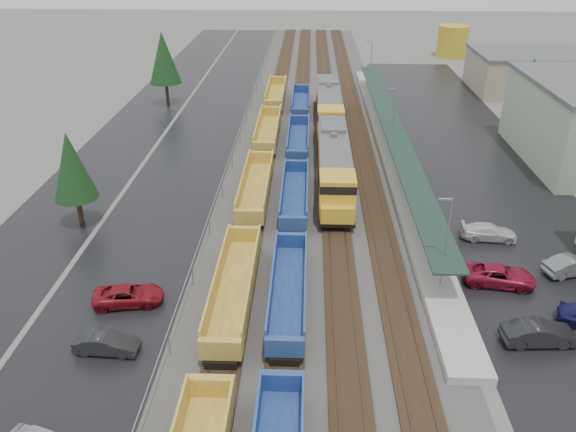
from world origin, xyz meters
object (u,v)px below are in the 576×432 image
Objects in this scene: well_string_yellow at (247,229)px; parked_car_west_b at (106,343)px; parked_car_east_b at (500,276)px; parked_car_east_e at (572,266)px; well_string_blue at (292,236)px; locomotive_lead at (334,165)px; storage_tank at (452,41)px; locomotive_trail at (329,108)px; parked_car_west_c at (128,295)px; parked_car_east_c at (489,232)px; parked_car_east_a at (539,333)px.

parked_car_west_b is at bearing -117.48° from well_string_yellow.
parked_car_east_e is (6.23, 1.67, 0.01)m from parked_car_east_b.
well_string_yellow is at bearing 168.02° from well_string_blue.
storage_tank is at bearing 68.32° from locomotive_lead.
well_string_yellow reaches higher than parked_car_east_e.
storage_tank reaches higher than locomotive_lead.
well_string_blue is 87.40m from storage_tank.
locomotive_trail is 4.04× the size of parked_car_east_b.
well_string_yellow is at bearing 82.38° from parked_car_east_b.
well_string_blue is 18.77× the size of parked_car_west_c.
locomotive_trail is 50.16m from parked_car_west_b.
well_string_yellow reaches higher than parked_car_east_c.
storage_tank reaches higher than parked_car_east_b.
storage_tank is 87.89m from parked_car_east_b.
well_string_blue is at bearing 81.40° from parked_car_east_b.
parked_car_west_c is at bearing -126.76° from locomotive_lead.
parked_car_east_c is (1.15, 7.11, -0.05)m from parked_car_east_b.
locomotive_lead is at bearing 23.53° from parked_car_east_a.
parked_car_west_b is 0.86× the size of parked_car_east_a.
well_string_blue is 17.58× the size of parked_car_east_b.
parked_car_east_c is at bearing -6.61° from parked_car_east_a.
locomotive_lead is at bearing -46.50° from parked_car_west_c.
parked_car_east_e is (5.08, -5.44, 0.06)m from parked_car_east_c.
well_string_yellow reaches higher than parked_car_east_a.
parked_car_east_b is at bearing -17.09° from well_string_blue.
locomotive_trail is 41.37m from parked_car_east_e.
storage_tank is at bearing -21.34° from parked_car_west_b.
locomotive_trail is 4.52× the size of parked_car_east_c.
parked_car_west_c is (-0.11, 5.36, 0.01)m from parked_car_west_b.
parked_car_west_c is at bearing -129.51° from well_string_yellow.
storage_tank is (27.42, 68.98, 0.55)m from locomotive_lead.
locomotive_trail is 5.20× the size of parked_car_west_b.
parked_car_east_e is at bearing -90.96° from parked_car_west_c.
storage_tank reaches higher than parked_car_east_c.
parked_car_east_b is (28.22, 3.65, 0.05)m from parked_car_west_c.
parked_car_west_b is 0.78× the size of parked_car_east_b.
parked_car_west_b is (-7.74, -14.89, -0.51)m from well_string_yellow.
parked_car_west_c is 34.86m from parked_car_east_e.
well_string_yellow is at bearing -103.75° from locomotive_trail.
locomotive_lead is 21.57m from parked_car_east_b.
locomotive_trail is at bearing 83.20° from well_string_blue.
parked_car_east_a is 14.15m from parked_car_east_c.
parked_car_west_c is 1.04× the size of parked_car_east_a.
parked_car_east_a is at bearing -83.08° from parked_car_west_b.
well_string_blue is 19.69× the size of parked_car_east_c.
locomotive_lead is at bearing -111.68° from storage_tank.
well_string_yellow is 4.09m from well_string_blue.
parked_car_east_a is at bearing -167.10° from parked_car_east_b.
well_string_blue is (-4.00, -12.55, -1.48)m from locomotive_lead.
well_string_blue is at bearing -111.08° from storage_tank.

